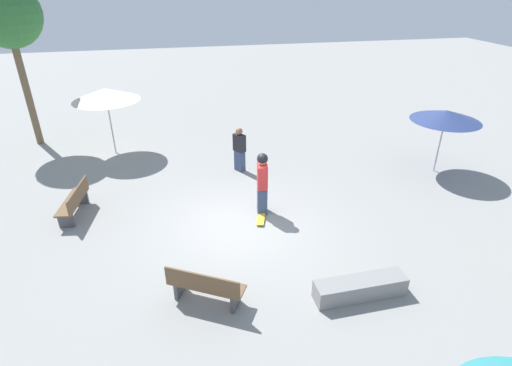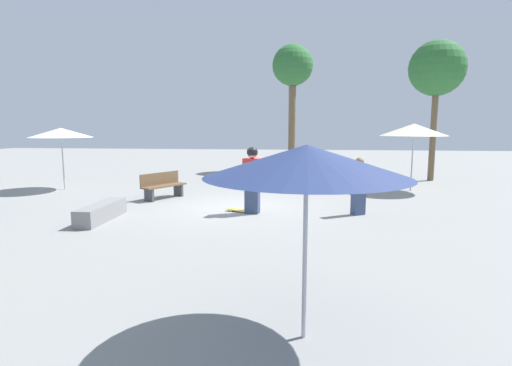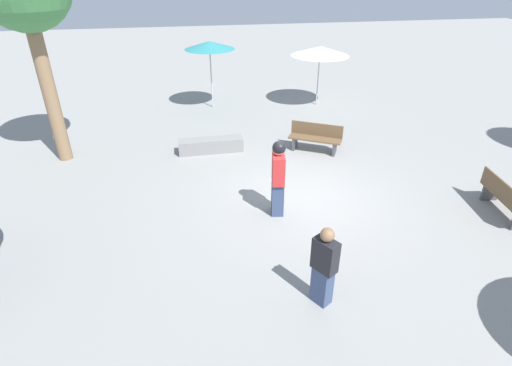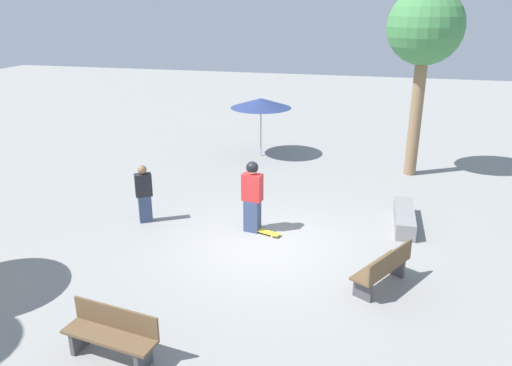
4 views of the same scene
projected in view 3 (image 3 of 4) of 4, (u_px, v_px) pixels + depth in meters
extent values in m
plane|color=gray|center=(302.00, 198.00, 10.00)|extent=(60.00, 60.00, 0.00)
cube|color=#38476B|center=(277.00, 198.00, 9.22)|extent=(0.32, 0.41, 0.82)
cube|color=red|center=(278.00, 169.00, 8.85)|extent=(0.34, 0.52, 0.68)
sphere|color=beige|center=(279.00, 149.00, 8.62)|extent=(0.27, 0.27, 0.27)
sphere|color=black|center=(279.00, 148.00, 8.60)|extent=(0.30, 0.30, 0.30)
cube|color=gold|center=(278.00, 202.00, 9.71)|extent=(0.45, 0.82, 0.02)
cylinder|color=silver|center=(276.00, 198.00, 9.95)|extent=(0.05, 0.06, 0.05)
cylinder|color=silver|center=(282.00, 198.00, 9.93)|extent=(0.05, 0.06, 0.05)
cylinder|color=silver|center=(273.00, 208.00, 9.53)|extent=(0.05, 0.06, 0.05)
cylinder|color=silver|center=(280.00, 209.00, 9.51)|extent=(0.05, 0.06, 0.05)
cube|color=gray|center=(211.00, 145.00, 12.30)|extent=(1.98, 0.50, 0.42)
cube|color=#47474C|center=(335.00, 148.00, 12.14)|extent=(0.27, 0.38, 0.40)
cube|color=#47474C|center=(295.00, 143.00, 12.50)|extent=(0.27, 0.38, 0.40)
cube|color=brown|center=(315.00, 139.00, 12.21)|extent=(1.61, 1.18, 0.05)
cube|color=brown|center=(317.00, 129.00, 12.26)|extent=(1.41, 0.83, 0.40)
cube|color=#47474C|center=(490.00, 193.00, 9.82)|extent=(0.40, 0.14, 0.40)
cube|color=brown|center=(508.00, 198.00, 9.17)|extent=(0.67, 1.65, 0.05)
cube|color=brown|center=(502.00, 190.00, 9.06)|extent=(0.28, 1.59, 0.40)
cylinder|color=#B7B7BC|center=(318.00, 78.00, 15.90)|extent=(0.05, 0.05, 2.18)
cone|color=white|center=(320.00, 51.00, 15.39)|extent=(2.26, 2.26, 0.35)
cylinder|color=#B7B7BC|center=(211.00, 77.00, 15.54)|extent=(0.05, 0.05, 2.45)
cone|color=teal|center=(210.00, 45.00, 14.96)|extent=(1.90, 1.90, 0.29)
cylinder|color=#896B4C|center=(48.00, 86.00, 10.91)|extent=(0.39, 0.39, 4.38)
cube|color=#38476B|center=(322.00, 285.00, 6.82)|extent=(0.37, 0.40, 0.72)
cube|color=#232328|center=(325.00, 255.00, 6.50)|extent=(0.42, 0.48, 0.59)
sphere|color=#8C6647|center=(327.00, 235.00, 6.30)|extent=(0.23, 0.23, 0.23)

